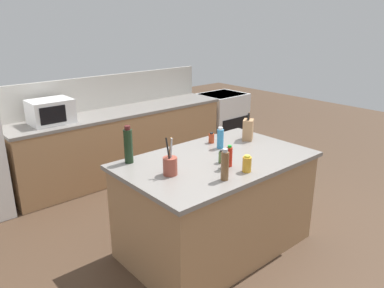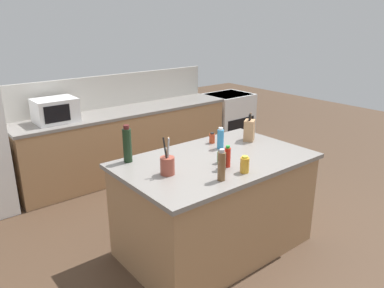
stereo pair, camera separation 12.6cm
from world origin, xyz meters
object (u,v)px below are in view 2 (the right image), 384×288
at_px(soy_sauce_bottle, 223,161).
at_px(spice_jar_paprika, 212,138).
at_px(knife_block, 249,130).
at_px(hot_sauce_bottle, 228,157).
at_px(utensil_crock, 167,165).
at_px(microwave, 55,110).
at_px(wine_bottle, 127,145).
at_px(spice_jar_oregano, 220,157).
at_px(honey_jar, 245,165).
at_px(pepper_grinder, 222,166).
at_px(dish_soap_bottle, 220,139).
at_px(range_oven, 228,119).

distance_m(soy_sauce_bottle, spice_jar_paprika, 0.72).
distance_m(knife_block, spice_jar_paprika, 0.41).
bearing_deg(knife_block, soy_sauce_bottle, 174.34).
bearing_deg(hot_sauce_bottle, utensil_crock, 159.10).
height_order(microwave, spice_jar_paprika, microwave).
bearing_deg(wine_bottle, spice_jar_oregano, -41.11).
bearing_deg(spice_jar_paprika, honey_jar, -112.12).
relative_size(wine_bottle, pepper_grinder, 1.30).
bearing_deg(spice_jar_paprika, wine_bottle, 175.09).
bearing_deg(dish_soap_bottle, wine_bottle, 163.83).
bearing_deg(utensil_crock, pepper_grinder, -54.15).
distance_m(utensil_crock, dish_soap_bottle, 0.80).
distance_m(pepper_grinder, spice_jar_paprika, 0.93).
relative_size(microwave, dish_soap_bottle, 2.32).
bearing_deg(soy_sauce_bottle, pepper_grinder, -136.26).
relative_size(wine_bottle, dish_soap_bottle, 1.59).
relative_size(hot_sauce_bottle, honey_jar, 1.32).
height_order(utensil_crock, spice_jar_paprika, utensil_crock).
distance_m(knife_block, utensil_crock, 1.20).
bearing_deg(dish_soap_bottle, pepper_grinder, -132.33).
relative_size(microwave, hot_sauce_bottle, 2.59).
height_order(honey_jar, pepper_grinder, pepper_grinder).
height_order(wine_bottle, honey_jar, wine_bottle).
bearing_deg(spice_jar_paprika, knife_block, -26.52).
bearing_deg(honey_jar, knife_block, 40.57).
relative_size(range_oven, knife_block, 3.17).
height_order(pepper_grinder, spice_jar_paprika, pepper_grinder).
bearing_deg(spice_jar_oregano, microwave, 105.49).
height_order(knife_block, spice_jar_oregano, knife_block).
height_order(utensil_crock, soy_sauce_bottle, utensil_crock).
height_order(knife_block, honey_jar, knife_block).
bearing_deg(soy_sauce_bottle, range_oven, 45.00).
bearing_deg(utensil_crock, soy_sauce_bottle, -26.82).
xyz_separation_m(pepper_grinder, spice_jar_paprika, (0.56, 0.74, -0.07)).
relative_size(utensil_crock, spice_jar_paprika, 2.87).
bearing_deg(pepper_grinder, spice_jar_oregano, 48.92).
height_order(microwave, pepper_grinder, microwave).
bearing_deg(microwave, dish_soap_bottle, -65.77).
height_order(range_oven, soy_sauce_bottle, soy_sauce_bottle).
relative_size(knife_block, wine_bottle, 0.85).
bearing_deg(spice_jar_oregano, honey_jar, -87.11).
distance_m(dish_soap_bottle, spice_jar_oregano, 0.39).
bearing_deg(honey_jar, soy_sauce_bottle, 122.24).
relative_size(hot_sauce_bottle, soy_sauce_bottle, 1.13).
bearing_deg(microwave, knife_block, -56.88).
distance_m(range_oven, knife_block, 2.68).
height_order(hot_sauce_bottle, dish_soap_bottle, dish_soap_bottle).
xyz_separation_m(wine_bottle, spice_jar_oregano, (0.62, -0.54, -0.11)).
distance_m(spice_jar_oregano, spice_jar_paprika, 0.56).
xyz_separation_m(microwave, utensil_crock, (0.13, -2.21, -0.06)).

